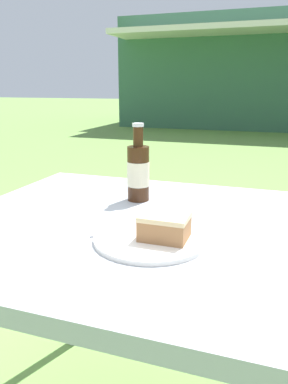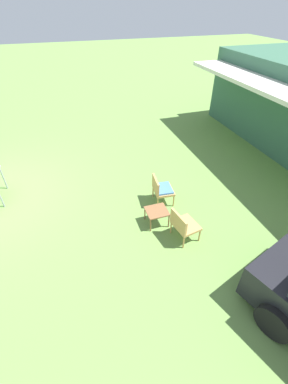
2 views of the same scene
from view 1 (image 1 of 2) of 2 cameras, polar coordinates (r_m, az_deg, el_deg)
cabin_building at (r=11.38m, az=20.74°, el=16.53°), size 8.38×4.82×2.79m
patio_table at (r=0.98m, az=-1.93°, el=-8.15°), size 0.93×0.85×0.75m
cake_on_plate at (r=0.83m, az=1.89°, el=-6.35°), size 0.25×0.25×0.07m
cola_bottle_near at (r=1.11m, az=-0.88°, el=3.14°), size 0.07×0.07×0.23m
fork at (r=0.86m, az=-2.01°, el=-6.55°), size 0.17×0.08×0.01m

